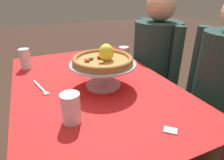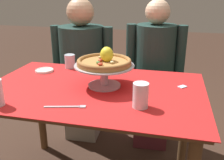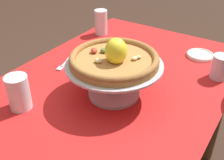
{
  "view_description": "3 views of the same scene",
  "coord_description": "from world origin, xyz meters",
  "px_view_note": "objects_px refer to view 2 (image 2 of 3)",
  "views": [
    {
      "loc": [
        0.96,
        -0.3,
        1.24
      ],
      "look_at": [
        0.08,
        0.09,
        0.78
      ],
      "focal_mm": 30.89,
      "sensor_mm": 36.0,
      "label": 1
    },
    {
      "loc": [
        0.44,
        -1.34,
        1.31
      ],
      "look_at": [
        0.1,
        0.06,
        0.79
      ],
      "focal_mm": 40.68,
      "sensor_mm": 36.0,
      "label": 2
    },
    {
      "loc": [
        0.78,
        0.51,
        1.36
      ],
      "look_at": [
        0.11,
        0.07,
        0.85
      ],
      "focal_mm": 43.98,
      "sensor_mm": 36.0,
      "label": 3
    }
  ],
  "objects_px": {
    "water_glass_front_right": "(141,97)",
    "dinner_fork": "(67,107)",
    "pizza": "(104,61)",
    "sugar_packet": "(182,87)",
    "water_glass_back_left": "(70,62)",
    "diner_right": "(154,79)",
    "diner_left": "(83,71)",
    "pizza_stand": "(104,72)",
    "side_plate": "(44,70)"
  },
  "relations": [
    {
      "from": "sugar_packet",
      "to": "dinner_fork",
      "type": "bearing_deg",
      "value": -143.47
    },
    {
      "from": "pizza",
      "to": "side_plate",
      "type": "height_order",
      "value": "pizza"
    },
    {
      "from": "pizza",
      "to": "water_glass_front_right",
      "type": "xyz_separation_m",
      "value": [
        0.25,
        -0.24,
        -0.1
      ]
    },
    {
      "from": "water_glass_back_left",
      "to": "diner_right",
      "type": "height_order",
      "value": "diner_right"
    },
    {
      "from": "dinner_fork",
      "to": "diner_right",
      "type": "xyz_separation_m",
      "value": [
        0.36,
        0.97,
        -0.16
      ]
    },
    {
      "from": "side_plate",
      "to": "diner_right",
      "type": "bearing_deg",
      "value": 32.13
    },
    {
      "from": "diner_right",
      "to": "side_plate",
      "type": "bearing_deg",
      "value": -147.87
    },
    {
      "from": "water_glass_front_right",
      "to": "dinner_fork",
      "type": "relative_size",
      "value": 0.61
    },
    {
      "from": "diner_left",
      "to": "diner_right",
      "type": "bearing_deg",
      "value": 1.99
    },
    {
      "from": "dinner_fork",
      "to": "sugar_packet",
      "type": "height_order",
      "value": "dinner_fork"
    },
    {
      "from": "water_glass_back_left",
      "to": "dinner_fork",
      "type": "height_order",
      "value": "water_glass_back_left"
    },
    {
      "from": "water_glass_back_left",
      "to": "side_plate",
      "type": "relative_size",
      "value": 0.79
    },
    {
      "from": "dinner_fork",
      "to": "diner_right",
      "type": "height_order",
      "value": "diner_right"
    },
    {
      "from": "side_plate",
      "to": "pizza",
      "type": "bearing_deg",
      "value": -19.57
    },
    {
      "from": "pizza",
      "to": "side_plate",
      "type": "bearing_deg",
      "value": 160.43
    },
    {
      "from": "sugar_packet",
      "to": "diner_right",
      "type": "distance_m",
      "value": 0.61
    },
    {
      "from": "diner_right",
      "to": "dinner_fork",
      "type": "bearing_deg",
      "value": -110.28
    },
    {
      "from": "side_plate",
      "to": "dinner_fork",
      "type": "bearing_deg",
      "value": -52.35
    },
    {
      "from": "dinner_fork",
      "to": "sugar_packet",
      "type": "distance_m",
      "value": 0.7
    },
    {
      "from": "pizza",
      "to": "diner_right",
      "type": "bearing_deg",
      "value": 68.58
    },
    {
      "from": "water_glass_front_right",
      "to": "diner_left",
      "type": "distance_m",
      "value": 1.08
    },
    {
      "from": "water_glass_front_right",
      "to": "diner_right",
      "type": "distance_m",
      "value": 0.91
    },
    {
      "from": "dinner_fork",
      "to": "diner_left",
      "type": "relative_size",
      "value": 0.17
    },
    {
      "from": "dinner_fork",
      "to": "water_glass_back_left",
      "type": "bearing_deg",
      "value": 111.05
    },
    {
      "from": "diner_left",
      "to": "diner_right",
      "type": "height_order",
      "value": "diner_left"
    },
    {
      "from": "pizza",
      "to": "diner_left",
      "type": "bearing_deg",
      "value": 120.76
    },
    {
      "from": "diner_left",
      "to": "water_glass_front_right",
      "type": "bearing_deg",
      "value": -54.26
    },
    {
      "from": "water_glass_back_left",
      "to": "diner_left",
      "type": "xyz_separation_m",
      "value": [
        -0.02,
        0.32,
        -0.17
      ]
    },
    {
      "from": "water_glass_back_left",
      "to": "water_glass_front_right",
      "type": "xyz_separation_m",
      "value": [
        0.6,
        -0.54,
        0.01
      ]
    },
    {
      "from": "pizza",
      "to": "sugar_packet",
      "type": "xyz_separation_m",
      "value": [
        0.46,
        0.09,
        -0.16
      ]
    },
    {
      "from": "side_plate",
      "to": "dinner_fork",
      "type": "height_order",
      "value": "side_plate"
    },
    {
      "from": "water_glass_front_right",
      "to": "diner_right",
      "type": "xyz_separation_m",
      "value": [
        0.0,
        0.88,
        -0.22
      ]
    },
    {
      "from": "pizza_stand",
      "to": "pizza",
      "type": "distance_m",
      "value": 0.07
    },
    {
      "from": "dinner_fork",
      "to": "diner_right",
      "type": "distance_m",
      "value": 1.05
    },
    {
      "from": "pizza_stand",
      "to": "water_glass_back_left",
      "type": "relative_size",
      "value": 3.52
    },
    {
      "from": "pizza",
      "to": "side_plate",
      "type": "xyz_separation_m",
      "value": [
        -0.49,
        0.18,
        -0.15
      ]
    },
    {
      "from": "side_plate",
      "to": "sugar_packet",
      "type": "xyz_separation_m",
      "value": [
        0.95,
        -0.08,
        -0.01
      ]
    },
    {
      "from": "side_plate",
      "to": "diner_left",
      "type": "relative_size",
      "value": 0.1
    },
    {
      "from": "diner_left",
      "to": "sugar_packet",
      "type": "bearing_deg",
      "value": -32.49
    },
    {
      "from": "side_plate",
      "to": "diner_right",
      "type": "distance_m",
      "value": 0.9
    },
    {
      "from": "pizza_stand",
      "to": "pizza",
      "type": "height_order",
      "value": "pizza"
    },
    {
      "from": "water_glass_front_right",
      "to": "pizza",
      "type": "bearing_deg",
      "value": 136.29
    },
    {
      "from": "side_plate",
      "to": "sugar_packet",
      "type": "distance_m",
      "value": 0.96
    },
    {
      "from": "water_glass_front_right",
      "to": "diner_left",
      "type": "relative_size",
      "value": 0.1
    },
    {
      "from": "pizza",
      "to": "diner_right",
      "type": "xyz_separation_m",
      "value": [
        0.25,
        0.64,
        -0.32
      ]
    },
    {
      "from": "dinner_fork",
      "to": "water_glass_front_right",
      "type": "bearing_deg",
      "value": 14.13
    },
    {
      "from": "water_glass_front_right",
      "to": "dinner_fork",
      "type": "bearing_deg",
      "value": -165.87
    },
    {
      "from": "pizza_stand",
      "to": "dinner_fork",
      "type": "relative_size",
      "value": 1.72
    },
    {
      "from": "diner_right",
      "to": "pizza",
      "type": "bearing_deg",
      "value": -111.42
    },
    {
      "from": "pizza",
      "to": "sugar_packet",
      "type": "relative_size",
      "value": 6.43
    }
  ]
}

